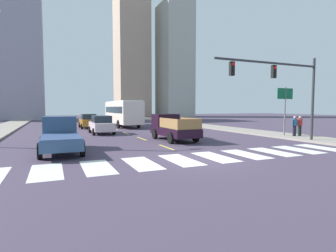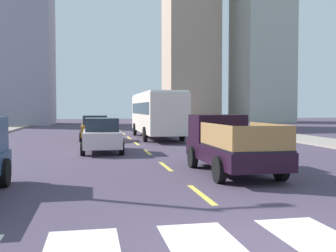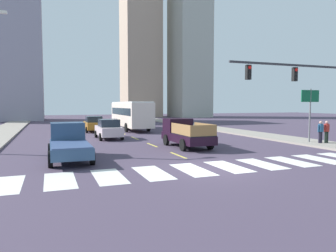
% 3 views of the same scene
% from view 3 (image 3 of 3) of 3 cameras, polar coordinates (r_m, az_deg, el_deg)
% --- Properties ---
extents(ground_plane, '(160.00, 160.00, 0.00)m').
position_cam_3_polar(ground_plane, '(15.02, 7.83, -7.64)').
color(ground_plane, '#43384B').
extents(sidewalk_right, '(3.30, 110.00, 0.15)m').
position_cam_3_polar(sidewalk_right, '(36.34, 10.52, -0.73)').
color(sidewalk_right, gray).
rests_on(sidewalk_right, ground).
extents(crosswalk_stripe_0, '(1.19, 3.01, 0.01)m').
position_cam_3_polar(crosswalk_stripe_0, '(13.34, -27.60, -9.53)').
color(crosswalk_stripe_0, silver).
rests_on(crosswalk_stripe_0, ground).
extents(crosswalk_stripe_1, '(1.19, 3.01, 0.01)m').
position_cam_3_polar(crosswalk_stripe_1, '(13.24, -19.16, -9.39)').
color(crosswalk_stripe_1, silver).
rests_on(crosswalk_stripe_1, ground).
extents(crosswalk_stripe_2, '(1.19, 3.01, 0.01)m').
position_cam_3_polar(crosswalk_stripe_2, '(13.43, -10.79, -9.05)').
color(crosswalk_stripe_2, silver).
rests_on(crosswalk_stripe_2, ground).
extents(crosswalk_stripe_3, '(1.19, 3.01, 0.01)m').
position_cam_3_polar(crosswalk_stripe_3, '(13.89, -2.83, -8.55)').
color(crosswalk_stripe_3, silver).
rests_on(crosswalk_stripe_3, ground).
extents(crosswalk_stripe_4, '(1.19, 3.01, 0.01)m').
position_cam_3_polar(crosswalk_stripe_4, '(14.59, 4.47, -7.94)').
color(crosswalk_stripe_4, silver).
rests_on(crosswalk_stripe_4, ground).
extents(crosswalk_stripe_5, '(1.19, 3.01, 0.01)m').
position_cam_3_polar(crosswalk_stripe_5, '(15.50, 10.99, -7.30)').
color(crosswalk_stripe_5, silver).
rests_on(crosswalk_stripe_5, ground).
extents(crosswalk_stripe_6, '(1.19, 3.01, 0.01)m').
position_cam_3_polar(crosswalk_stripe_6, '(16.59, 16.70, -6.65)').
color(crosswalk_stripe_6, silver).
rests_on(crosswalk_stripe_6, ground).
extents(crosswalk_stripe_7, '(1.19, 3.01, 0.01)m').
position_cam_3_polar(crosswalk_stripe_7, '(17.82, 21.66, -6.03)').
color(crosswalk_stripe_7, silver).
rests_on(crosswalk_stripe_7, ground).
extents(crosswalk_stripe_8, '(1.19, 3.01, 0.01)m').
position_cam_3_polar(crosswalk_stripe_8, '(19.17, 25.94, -5.46)').
color(crosswalk_stripe_8, silver).
rests_on(crosswalk_stripe_8, ground).
extents(lane_dash_0, '(0.16, 2.40, 0.01)m').
position_cam_3_polar(lane_dash_0, '(18.57, 1.86, -5.36)').
color(lane_dash_0, '#DDC548').
rests_on(lane_dash_0, ground).
extents(lane_dash_1, '(0.16, 2.40, 0.01)m').
position_cam_3_polar(lane_dash_1, '(23.21, -2.93, -3.49)').
color(lane_dash_1, '#DDC548').
rests_on(lane_dash_1, ground).
extents(lane_dash_2, '(0.16, 2.40, 0.01)m').
position_cam_3_polar(lane_dash_2, '(27.98, -6.10, -2.23)').
color(lane_dash_2, '#DDC548').
rests_on(lane_dash_2, ground).
extents(lane_dash_3, '(0.16, 2.40, 0.01)m').
position_cam_3_polar(lane_dash_3, '(32.81, -8.33, -1.34)').
color(lane_dash_3, '#DDC548').
rests_on(lane_dash_3, ground).
extents(lane_dash_4, '(0.16, 2.40, 0.01)m').
position_cam_3_polar(lane_dash_4, '(37.69, -9.99, -0.67)').
color(lane_dash_4, '#DDC548').
rests_on(lane_dash_4, ground).
extents(lane_dash_5, '(0.16, 2.40, 0.01)m').
position_cam_3_polar(lane_dash_5, '(42.60, -11.27, -0.16)').
color(lane_dash_5, '#DDC548').
rests_on(lane_dash_5, ground).
extents(lane_dash_6, '(0.16, 2.40, 0.01)m').
position_cam_3_polar(lane_dash_6, '(47.52, -12.28, 0.25)').
color(lane_dash_6, '#DDC548').
rests_on(lane_dash_6, ground).
extents(lane_dash_7, '(0.16, 2.40, 0.01)m').
position_cam_3_polar(lane_dash_7, '(52.46, -13.11, 0.58)').
color(lane_dash_7, '#DDC548').
rests_on(lane_dash_7, ground).
extents(pickup_stakebed, '(2.18, 5.20, 1.96)m').
position_cam_3_polar(pickup_stakebed, '(22.29, 3.04, -1.38)').
color(pickup_stakebed, black).
rests_on(pickup_stakebed, ground).
extents(pickup_dark, '(2.18, 5.20, 1.96)m').
position_cam_3_polar(pickup_dark, '(17.96, -17.67, -2.91)').
color(pickup_dark, navy).
rests_on(pickup_dark, ground).
extents(city_bus, '(2.72, 10.80, 3.32)m').
position_cam_3_polar(city_bus, '(37.20, -6.83, 2.31)').
color(city_bus, beige).
rests_on(city_bus, ground).
extents(sedan_near_left, '(2.02, 4.40, 1.72)m').
position_cam_3_polar(sedan_near_left, '(27.81, -10.82, -0.54)').
color(sedan_near_left, silver).
rests_on(sedan_near_left, ground).
extents(sedan_far, '(2.02, 4.40, 1.72)m').
position_cam_3_polar(sedan_far, '(35.36, -13.44, 0.37)').
color(sedan_far, '#A5671C').
rests_on(sedan_far, ground).
extents(traffic_signal_gantry, '(8.51, 0.27, 6.00)m').
position_cam_3_polar(traffic_signal_gantry, '(21.46, 24.27, 6.74)').
color(traffic_signal_gantry, '#2D2D33').
rests_on(traffic_signal_gantry, ground).
extents(direction_sign_green, '(1.70, 0.12, 4.20)m').
position_cam_3_polar(direction_sign_green, '(26.06, 24.55, 3.66)').
color(direction_sign_green, slate).
rests_on(direction_sign_green, ground).
extents(pedestrian_waiting, '(0.53, 0.34, 1.64)m').
position_cam_3_polar(pedestrian_waiting, '(25.71, 26.14, -0.67)').
color(pedestrian_waiting, '#221F30').
rests_on(pedestrian_waiting, sidewalk_right).
extents(pedestrian_walking, '(0.53, 0.34, 1.64)m').
position_cam_3_polar(pedestrian_walking, '(26.12, 27.03, -0.63)').
color(pedestrian_walking, black).
rests_on(pedestrian_walking, sidewalk_right).
extents(tower_tall_centre, '(8.37, 8.70, 35.20)m').
position_cam_3_polar(tower_tall_centre, '(77.46, -5.06, 14.81)').
color(tower_tall_centre, tan).
rests_on(tower_tall_centre, ground).
extents(block_mid_left, '(11.86, 10.15, 28.12)m').
position_cam_3_polar(block_mid_left, '(66.13, -27.31, 13.15)').
color(block_mid_left, '#958FA1').
rests_on(block_mid_left, ground).
extents(block_mid_right, '(7.80, 9.62, 30.39)m').
position_cam_3_polar(block_mid_right, '(76.44, 3.95, 13.13)').
color(block_mid_right, '#ABAEA2').
rests_on(block_mid_right, ground).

